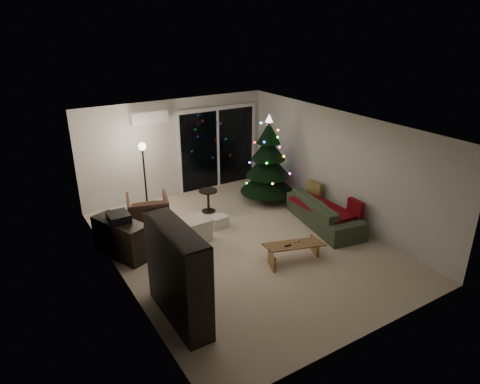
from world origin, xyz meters
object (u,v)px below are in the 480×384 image
at_px(media_cabinet, 121,238).
at_px(coffee_table, 294,252).
at_px(sofa, 325,212).
at_px(christmas_tree, 268,159).
at_px(bookshelf, 166,278).
at_px(armchair, 148,213).

height_order(media_cabinet, coffee_table, media_cabinet).
height_order(sofa, christmas_tree, christmas_tree).
distance_m(media_cabinet, sofa, 4.43).
relative_size(bookshelf, christmas_tree, 0.70).
bearing_deg(coffee_table, christmas_tree, 83.19).
bearing_deg(armchair, media_cabinet, 58.54).
bearing_deg(coffee_table, bookshelf, -153.38).
bearing_deg(media_cabinet, sofa, -35.61).
distance_m(sofa, coffee_table, 1.76).
xyz_separation_m(armchair, coffee_table, (1.92, -2.69, -0.23)).
relative_size(armchair, christmas_tree, 0.40).
distance_m(media_cabinet, christmas_tree, 4.13).
bearing_deg(media_cabinet, armchair, 21.14).
height_order(sofa, coffee_table, sofa).
bearing_deg(christmas_tree, bookshelf, -142.51).
distance_m(media_cabinet, coffee_table, 3.36).
xyz_separation_m(sofa, coffee_table, (-1.54, -0.85, -0.14)).
xyz_separation_m(media_cabinet, sofa, (4.30, -1.07, -0.06)).
relative_size(sofa, christmas_tree, 0.97).
bearing_deg(sofa, coffee_table, 129.70).
bearing_deg(media_cabinet, bookshelf, -111.67).
bearing_deg(christmas_tree, media_cabinet, -169.44).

